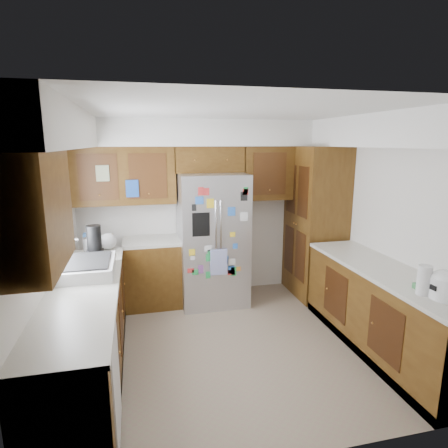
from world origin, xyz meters
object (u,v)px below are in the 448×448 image
(fridge, at_px, (212,239))
(paper_towel, at_px, (424,280))
(rice_cooker, at_px, (447,284))
(pantry, at_px, (315,222))

(fridge, relative_size, paper_towel, 6.95)
(rice_cooker, relative_size, paper_towel, 1.10)
(rice_cooker, xyz_separation_m, paper_towel, (-0.13, 0.12, 0.00))
(pantry, height_order, rice_cooker, pantry)
(paper_towel, bearing_deg, fridge, 120.56)
(paper_towel, bearing_deg, rice_cooker, -43.60)
(pantry, distance_m, paper_towel, 2.28)
(fridge, xyz_separation_m, rice_cooker, (1.50, -2.45, 0.15))
(pantry, xyz_separation_m, fridge, (-1.50, 0.05, -0.17))
(fridge, height_order, rice_cooker, fridge)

